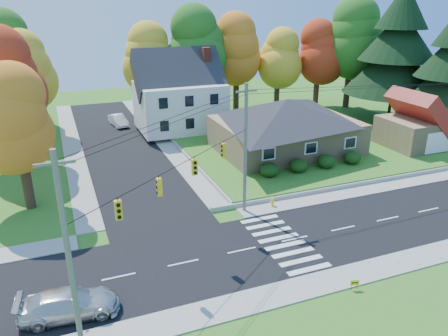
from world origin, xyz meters
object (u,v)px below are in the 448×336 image
object	(u,v)px
ranch_house	(286,124)
silver_sedan	(69,304)
fire_hydrant	(272,203)
white_car	(118,120)

from	to	relation	value
ranch_house	silver_sedan	size ratio (longest dim) A/B	2.87
ranch_house	silver_sedan	xyz separation A→B (m)	(-22.86, -18.53, -2.51)
silver_sedan	fire_hydrant	distance (m)	17.49
ranch_house	white_car	size ratio (longest dim) A/B	3.37
silver_sedan	white_car	bearing A→B (deg)	-6.76
silver_sedan	fire_hydrant	bearing A→B (deg)	-58.40
ranch_house	fire_hydrant	xyz separation A→B (m)	(-7.12, -10.94, -2.91)
silver_sedan	white_car	world-z (taller)	silver_sedan
silver_sedan	fire_hydrant	size ratio (longest dim) A/B	6.86
white_car	silver_sedan	bearing A→B (deg)	-111.97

